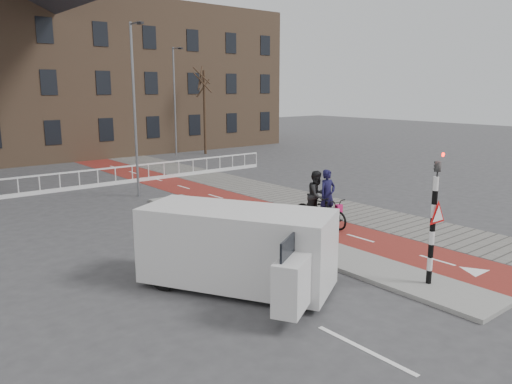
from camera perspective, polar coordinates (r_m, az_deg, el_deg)
ground at (r=15.81m, az=14.04°, el=-7.83°), size 120.00×120.00×0.00m
bike_lane at (r=23.75m, az=-3.29°, el=-0.90°), size 2.50×60.00×0.01m
sidewalk at (r=25.45m, az=1.81°, el=-0.03°), size 3.00×60.00×0.01m
curb_island at (r=17.87m, az=2.34°, el=-4.98°), size 1.80×16.00×0.12m
traffic_signal at (r=13.70m, az=19.69°, el=-2.52°), size 0.80×0.80×3.68m
bollard at (r=17.35m, az=5.77°, el=-3.93°), size 0.12×0.12×0.82m
cyclist_near at (r=19.26m, az=8.13°, el=-1.75°), size 0.92×2.19×2.19m
cyclist_far at (r=19.25m, az=6.94°, el=-1.27°), size 1.04×2.08×2.14m
van at (r=13.19m, az=-2.20°, el=-6.26°), size 4.21×5.31×2.14m
railing at (r=27.18m, az=-23.47°, el=0.40°), size 28.00×0.10×0.99m
tree_right at (r=40.40m, az=-5.89°, el=9.00°), size 0.21×0.21×6.58m
streetlight_near at (r=24.64m, az=-13.70°, el=8.86°), size 0.12×0.12×8.19m
streetlight_right at (r=35.37m, az=-9.26°, el=9.62°), size 0.12×0.12×7.93m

